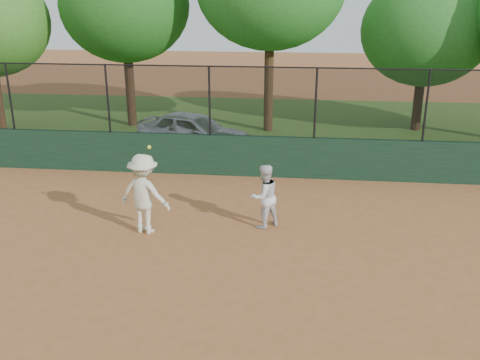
# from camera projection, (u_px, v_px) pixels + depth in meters

# --- Properties ---
(ground) EXTENTS (80.00, 80.00, 0.00)m
(ground) POSITION_uv_depth(u_px,v_px,m) (186.00, 275.00, 10.27)
(ground) COLOR #A56235
(ground) RESTS_ON ground
(back_wall) EXTENTS (26.00, 0.20, 1.20)m
(back_wall) POSITION_uv_depth(u_px,v_px,m) (227.00, 155.00, 15.69)
(back_wall) COLOR #183622
(back_wall) RESTS_ON ground
(grass_strip) EXTENTS (36.00, 12.00, 0.01)m
(grass_strip) POSITION_uv_depth(u_px,v_px,m) (247.00, 127.00, 21.51)
(grass_strip) COLOR #30551A
(grass_strip) RESTS_ON ground
(parked_car) EXTENTS (4.19, 2.69, 1.33)m
(parked_car) POSITION_uv_depth(u_px,v_px,m) (193.00, 131.00, 18.10)
(parked_car) COLOR #B4B9BF
(parked_car) RESTS_ON ground
(player_second) EXTENTS (0.92, 0.90, 1.50)m
(player_second) POSITION_uv_depth(u_px,v_px,m) (264.00, 196.00, 12.15)
(player_second) COLOR silver
(player_second) RESTS_ON ground
(player_main) EXTENTS (1.30, 0.92, 2.15)m
(player_main) POSITION_uv_depth(u_px,v_px,m) (144.00, 194.00, 11.83)
(player_main) COLOR beige
(player_main) RESTS_ON ground
(fence_assembly) EXTENTS (26.00, 0.06, 2.00)m
(fence_assembly) POSITION_uv_depth(u_px,v_px,m) (226.00, 100.00, 15.14)
(fence_assembly) COLOR black
(fence_assembly) RESTS_ON back_wall
(tree_1) EXTENTS (4.96, 4.51, 6.79)m
(tree_1) POSITION_uv_depth(u_px,v_px,m) (124.00, 6.00, 20.23)
(tree_1) COLOR #422917
(tree_1) RESTS_ON ground
(tree_3) EXTENTS (4.79, 4.36, 5.86)m
(tree_3) POSITION_uv_depth(u_px,v_px,m) (426.00, 30.00, 19.79)
(tree_3) COLOR #382412
(tree_3) RESTS_ON ground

